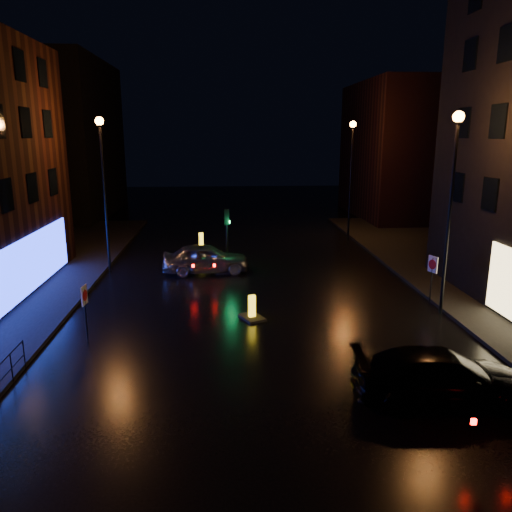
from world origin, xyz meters
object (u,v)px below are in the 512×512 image
at_px(dark_sedan, 443,377).
at_px(road_sign_left, 85,300).
at_px(bollard_near, 252,314).
at_px(road_sign_right, 432,269).
at_px(traffic_signal, 227,260).
at_px(bollard_far, 201,244).
at_px(silver_hatchback, 206,258).

distance_m(dark_sedan, road_sign_left, 12.36).
relative_size(bollard_near, road_sign_right, 0.61).
bearing_deg(traffic_signal, bollard_near, -83.44).
distance_m(dark_sedan, bollard_near, 8.61).
bearing_deg(road_sign_left, bollard_far, 82.41).
xyz_separation_m(dark_sedan, bollard_far, (-7.68, 20.65, -0.53)).
bearing_deg(traffic_signal, bollard_far, 106.64).
height_order(dark_sedan, bollard_near, dark_sedan).
height_order(traffic_signal, road_sign_right, traffic_signal).
bearing_deg(traffic_signal, dark_sedan, -68.20).
xyz_separation_m(bollard_near, road_sign_left, (-6.22, -1.96, 1.40)).
relative_size(bollard_far, road_sign_left, 0.62).
bearing_deg(road_sign_left, traffic_signal, 67.29).
distance_m(road_sign_left, road_sign_right, 14.66).
xyz_separation_m(silver_hatchback, dark_sedan, (7.18, -14.24, -0.06)).
height_order(bollard_near, road_sign_right, road_sign_right).
relative_size(traffic_signal, bollard_far, 2.58).
bearing_deg(silver_hatchback, road_sign_right, -125.15).
bearing_deg(road_sign_left, dark_sedan, -18.55).
bearing_deg(road_sign_right, silver_hatchback, -51.71).
bearing_deg(bollard_near, road_sign_right, -16.24).
bearing_deg(silver_hatchback, bollard_far, 0.10).
distance_m(traffic_signal, bollard_far, 5.97).
height_order(dark_sedan, bollard_far, dark_sedan).
xyz_separation_m(bollard_far, road_sign_left, (-3.59, -15.66, 1.40)).
relative_size(traffic_signal, bollard_near, 2.51).
relative_size(silver_hatchback, dark_sedan, 0.92).
distance_m(bollard_near, road_sign_right, 8.32).
bearing_deg(bollard_far, silver_hatchback, -106.91).
height_order(traffic_signal, dark_sedan, traffic_signal).
height_order(silver_hatchback, road_sign_right, road_sign_right).
relative_size(silver_hatchback, bollard_near, 3.43).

